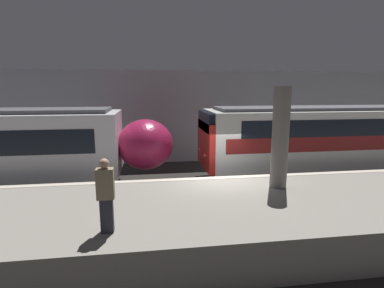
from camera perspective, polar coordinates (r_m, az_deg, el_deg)
ground_plane at (r=11.56m, az=5.23°, el=-11.49°), size 120.00×120.00×0.00m
platform at (r=9.20m, az=8.86°, el=-13.78°), size 40.00×4.82×1.12m
station_rear_barrier at (r=17.69m, az=0.09°, el=5.19°), size 50.00×0.15×5.34m
support_pillar_near at (r=10.06m, az=16.47°, el=1.13°), size 0.54×0.54×3.29m
person_waiting at (r=7.01m, az=-16.10°, el=-9.11°), size 0.38×0.24×1.72m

